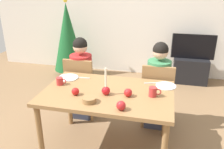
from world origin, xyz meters
name	(u,v)px	position (x,y,z in m)	size (l,w,h in m)	color
ground_plane	(108,148)	(0.00, 0.00, 0.00)	(7.68, 7.68, 0.00)	brown
back_wall	(140,11)	(0.00, 2.60, 1.30)	(6.40, 0.10, 2.60)	silver
dining_table	(108,98)	(0.00, 0.00, 0.67)	(1.40, 0.90, 0.75)	olive
chair_left	(81,84)	(-0.54, 0.61, 0.51)	(0.40, 0.40, 0.90)	olive
chair_right	(157,92)	(0.51, 0.61, 0.51)	(0.40, 0.40, 0.90)	olive
person_left_child	(82,80)	(-0.54, 0.64, 0.57)	(0.30, 0.30, 1.17)	#33384C
person_right_child	(158,87)	(0.51, 0.64, 0.57)	(0.30, 0.30, 1.17)	#33384C
tv_stand	(190,70)	(1.07, 2.30, 0.24)	(0.64, 0.40, 0.48)	black
tv	(193,47)	(1.07, 2.30, 0.71)	(0.79, 0.05, 0.46)	black
christmas_tree	(68,37)	(-1.35, 2.08, 0.81)	(0.61, 0.61, 1.56)	brown
candle_centerpiece	(106,89)	(0.00, -0.08, 0.81)	(0.09, 0.09, 0.30)	red
plate_left	(68,78)	(-0.57, 0.25, 0.76)	(0.25, 0.25, 0.01)	white
plate_right	(166,86)	(0.61, 0.28, 0.76)	(0.23, 0.23, 0.01)	silver
mug_left	(60,81)	(-0.58, 0.05, 0.79)	(0.12, 0.08, 0.09)	#B72D2D
mug_right	(153,92)	(0.48, 0.00, 0.80)	(0.13, 0.08, 0.10)	#B72D2D
fork_left	(83,78)	(-0.40, 0.29, 0.75)	(0.18, 0.01, 0.01)	silver
fork_right	(152,83)	(0.45, 0.33, 0.75)	(0.18, 0.01, 0.01)	silver
bowl_walnuts	(89,100)	(-0.12, -0.27, 0.78)	(0.14, 0.14, 0.05)	olive
apple_near_candle	(128,93)	(0.23, -0.06, 0.79)	(0.09, 0.09, 0.09)	red
apple_by_left_plate	(75,91)	(-0.31, -0.16, 0.79)	(0.08, 0.08, 0.08)	red
apple_by_right_mug	(121,106)	(0.22, -0.35, 0.79)	(0.09, 0.09, 0.09)	red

